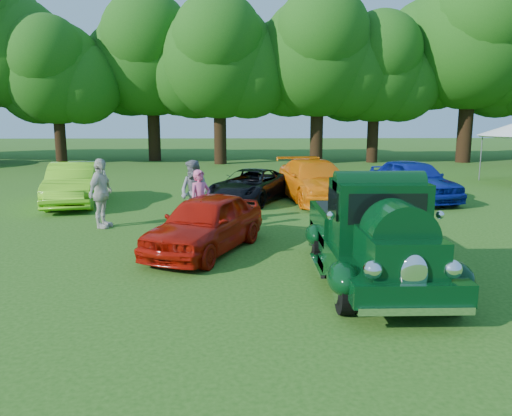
{
  "coord_description": "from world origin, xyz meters",
  "views": [
    {
      "loc": [
        -1.22,
        -10.16,
        3.18
      ],
      "look_at": [
        -0.92,
        0.97,
        1.1
      ],
      "focal_mm": 35.0,
      "sensor_mm": 36.0,
      "label": 1
    }
  ],
  "objects_px": {
    "back_car_black": "(250,186)",
    "back_car_orange": "(315,181)",
    "spectator_white": "(101,193)",
    "back_car_lime": "(73,184)",
    "spectator_pink": "(200,201)",
    "red_convertible": "(206,223)",
    "back_car_blue": "(413,180)",
    "hero_pickup": "(373,237)",
    "spectator_grey": "(194,193)"
  },
  "relations": [
    {
      "from": "back_car_orange",
      "to": "spectator_pink",
      "type": "relative_size",
      "value": 3.04
    },
    {
      "from": "back_car_lime",
      "to": "spectator_white",
      "type": "xyz_separation_m",
      "value": [
        2.05,
        -3.8,
        0.24
      ]
    },
    {
      "from": "spectator_pink",
      "to": "red_convertible",
      "type": "bearing_deg",
      "value": -118.03
    },
    {
      "from": "spectator_pink",
      "to": "spectator_white",
      "type": "relative_size",
      "value": 0.87
    },
    {
      "from": "spectator_grey",
      "to": "spectator_white",
      "type": "distance_m",
      "value": 2.63
    },
    {
      "from": "red_convertible",
      "to": "spectator_white",
      "type": "bearing_deg",
      "value": 163.66
    },
    {
      "from": "back_car_lime",
      "to": "back_car_orange",
      "type": "xyz_separation_m",
      "value": [
        8.78,
        0.59,
        0.01
      ]
    },
    {
      "from": "back_car_orange",
      "to": "hero_pickup",
      "type": "bearing_deg",
      "value": -100.13
    },
    {
      "from": "back_car_black",
      "to": "spectator_pink",
      "type": "xyz_separation_m",
      "value": [
        -1.44,
        -4.84,
        0.26
      ]
    },
    {
      "from": "back_car_orange",
      "to": "spectator_pink",
      "type": "xyz_separation_m",
      "value": [
        -3.86,
        -4.99,
        0.1
      ]
    },
    {
      "from": "spectator_grey",
      "to": "red_convertible",
      "type": "bearing_deg",
      "value": -46.04
    },
    {
      "from": "back_car_lime",
      "to": "back_car_blue",
      "type": "xyz_separation_m",
      "value": [
        12.52,
        0.62,
        0.02
      ]
    },
    {
      "from": "back_car_orange",
      "to": "spectator_white",
      "type": "relative_size",
      "value": 2.64
    },
    {
      "from": "back_car_blue",
      "to": "spectator_white",
      "type": "relative_size",
      "value": 2.29
    },
    {
      "from": "back_car_black",
      "to": "red_convertible",
      "type": "bearing_deg",
      "value": -75.47
    },
    {
      "from": "back_car_lime",
      "to": "spectator_pink",
      "type": "distance_m",
      "value": 6.6
    },
    {
      "from": "back_car_lime",
      "to": "spectator_pink",
      "type": "xyz_separation_m",
      "value": [
        4.92,
        -4.4,
        0.11
      ]
    },
    {
      "from": "back_car_black",
      "to": "spectator_white",
      "type": "height_order",
      "value": "spectator_white"
    },
    {
      "from": "back_car_black",
      "to": "back_car_orange",
      "type": "distance_m",
      "value": 2.43
    },
    {
      "from": "back_car_black",
      "to": "spectator_pink",
      "type": "relative_size",
      "value": 2.5
    },
    {
      "from": "back_car_orange",
      "to": "back_car_lime",
      "type": "bearing_deg",
      "value": 174.79
    },
    {
      "from": "back_car_lime",
      "to": "hero_pickup",
      "type": "bearing_deg",
      "value": -55.97
    },
    {
      "from": "hero_pickup",
      "to": "back_car_lime",
      "type": "bearing_deg",
      "value": 135.13
    },
    {
      "from": "red_convertible",
      "to": "spectator_white",
      "type": "relative_size",
      "value": 2.02
    },
    {
      "from": "hero_pickup",
      "to": "red_convertible",
      "type": "xyz_separation_m",
      "value": [
        -3.4,
        2.15,
        -0.18
      ]
    },
    {
      "from": "back_car_orange",
      "to": "spectator_white",
      "type": "height_order",
      "value": "spectator_white"
    },
    {
      "from": "back_car_lime",
      "to": "spectator_white",
      "type": "height_order",
      "value": "spectator_white"
    },
    {
      "from": "back_car_lime",
      "to": "back_car_orange",
      "type": "height_order",
      "value": "back_car_orange"
    },
    {
      "from": "back_car_black",
      "to": "spectator_pink",
      "type": "bearing_deg",
      "value": -82.48
    },
    {
      "from": "back_car_lime",
      "to": "back_car_black",
      "type": "bearing_deg",
      "value": -7.13
    },
    {
      "from": "spectator_white",
      "to": "back_car_orange",
      "type": "bearing_deg",
      "value": -44.12
    },
    {
      "from": "back_car_black",
      "to": "back_car_blue",
      "type": "xyz_separation_m",
      "value": [
        6.16,
        0.18,
        0.17
      ]
    },
    {
      "from": "spectator_white",
      "to": "back_car_lime",
      "type": "bearing_deg",
      "value": 41.1
    },
    {
      "from": "hero_pickup",
      "to": "back_car_lime",
      "type": "xyz_separation_m",
      "value": [
        -8.6,
        8.57,
        -0.11
      ]
    },
    {
      "from": "hero_pickup",
      "to": "back_car_black",
      "type": "xyz_separation_m",
      "value": [
        -2.24,
        9.01,
        -0.26
      ]
    },
    {
      "from": "red_convertible",
      "to": "spectator_grey",
      "type": "height_order",
      "value": "spectator_grey"
    },
    {
      "from": "back_car_lime",
      "to": "back_car_orange",
      "type": "distance_m",
      "value": 8.8
    },
    {
      "from": "hero_pickup",
      "to": "spectator_pink",
      "type": "bearing_deg",
      "value": 131.52
    },
    {
      "from": "red_convertible",
      "to": "back_car_blue",
      "type": "bearing_deg",
      "value": 67.27
    },
    {
      "from": "back_car_blue",
      "to": "spectator_grey",
      "type": "distance_m",
      "value": 8.89
    },
    {
      "from": "back_car_black",
      "to": "back_car_orange",
      "type": "relative_size",
      "value": 0.82
    },
    {
      "from": "spectator_grey",
      "to": "spectator_pink",
      "type": "bearing_deg",
      "value": -40.39
    },
    {
      "from": "red_convertible",
      "to": "back_car_blue",
      "type": "xyz_separation_m",
      "value": [
        7.32,
        7.04,
        0.09
      ]
    },
    {
      "from": "back_car_black",
      "to": "spectator_grey",
      "type": "distance_m",
      "value": 4.34
    },
    {
      "from": "spectator_white",
      "to": "back_car_blue",
      "type": "bearing_deg",
      "value": -54.35
    },
    {
      "from": "red_convertible",
      "to": "spectator_white",
      "type": "height_order",
      "value": "spectator_white"
    },
    {
      "from": "back_car_blue",
      "to": "spectator_white",
      "type": "distance_m",
      "value": 11.36
    },
    {
      "from": "back_car_lime",
      "to": "spectator_pink",
      "type": "bearing_deg",
      "value": -52.93
    },
    {
      "from": "spectator_grey",
      "to": "back_car_blue",
      "type": "bearing_deg",
      "value": 61.37
    },
    {
      "from": "spectator_pink",
      "to": "spectator_white",
      "type": "bearing_deg",
      "value": 132.17
    }
  ]
}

